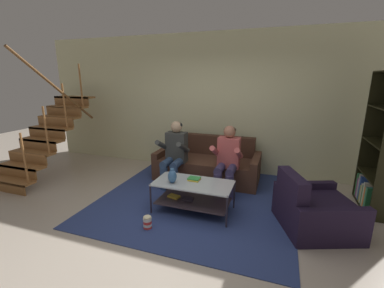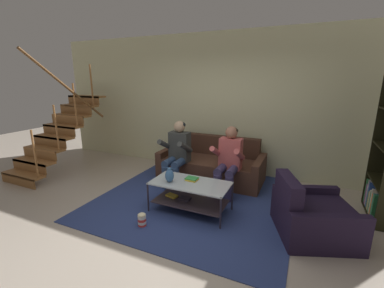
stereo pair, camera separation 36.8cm
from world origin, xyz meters
name	(u,v)px [view 1 (the left image)]	position (x,y,z in m)	size (l,w,h in m)	color
ground	(174,225)	(0.00, 0.00, 0.00)	(16.80, 16.80, 0.00)	#B6A897
back_partition	(218,104)	(0.00, 2.46, 1.45)	(8.40, 0.12, 2.90)	beige
staircase_run	(46,133)	(-3.23, 0.95, 0.90)	(0.97, 2.02, 2.50)	#9B6535
couch	(208,165)	(-0.03, 1.83, 0.28)	(2.03, 0.91, 0.83)	#4C2F22
person_seated_left	(174,152)	(-0.53, 1.30, 0.66)	(0.50, 0.58, 1.22)	navy
person_seated_right	(227,157)	(0.47, 1.30, 0.65)	(0.50, 0.58, 1.19)	#3A335B
coffee_table	(193,192)	(0.12, 0.46, 0.31)	(1.18, 0.59, 0.47)	#AEBAC0
area_rug	(199,195)	(0.05, 1.02, 0.01)	(3.11, 3.32, 0.01)	navy
vase	(172,176)	(-0.17, 0.36, 0.57)	(0.13, 0.13, 0.22)	#356196
book_stack	(194,179)	(0.11, 0.56, 0.49)	(0.18, 0.16, 0.04)	gold
bookshelf	(381,161)	(2.78, 1.51, 0.78)	(0.31, 0.92, 2.10)	black
armchair	(314,211)	(1.81, 0.56, 0.26)	(1.16, 1.16, 0.78)	black
popcorn_tub	(147,222)	(-0.30, -0.20, 0.10)	(0.11, 0.11, 0.19)	red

